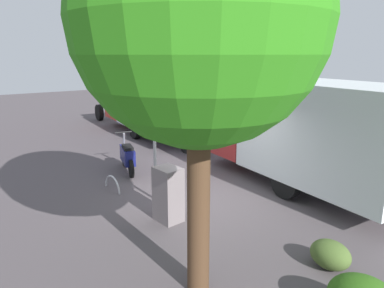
# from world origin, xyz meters

# --- Properties ---
(ground_plane) EXTENTS (60.00, 60.00, 0.00)m
(ground_plane) POSITION_xyz_m (0.00, 0.00, 0.00)
(ground_plane) COLOR #4D4549
(box_truck_near) EXTENTS (8.41, 2.77, 3.01)m
(box_truck_near) POSITION_xyz_m (-0.73, -2.85, 1.65)
(box_truck_near) COLOR black
(box_truck_near) RESTS_ON ground
(box_truck_far) EXTENTS (8.64, 2.77, 2.89)m
(box_truck_far) POSITION_xyz_m (7.74, -2.68, 1.61)
(box_truck_far) COLOR black
(box_truck_far) RESTS_ON ground
(motorcycle) EXTENTS (1.77, 0.74, 1.20)m
(motorcycle) POSITION_xyz_m (3.19, 0.59, 0.52)
(motorcycle) COLOR black
(motorcycle) RESTS_ON ground
(stop_sign) EXTENTS (0.71, 0.33, 3.01)m
(stop_sign) POSITION_xyz_m (0.68, 1.00, 2.00)
(stop_sign) COLOR #9E9EA3
(stop_sign) RESTS_ON ground
(street_tree) EXTENTS (3.52, 3.52, 5.92)m
(street_tree) POSITION_xyz_m (-2.87, 2.23, 4.13)
(street_tree) COLOR #47301E
(street_tree) RESTS_ON ground
(utility_cabinet) EXTENTS (0.65, 0.54, 1.26)m
(utility_cabinet) POSITION_xyz_m (-0.51, 1.33, 0.63)
(utility_cabinet) COLOR slate
(utility_cabinet) RESTS_ON ground
(bike_rack_hoop) EXTENTS (0.85, 0.11, 0.85)m
(bike_rack_hoop) POSITION_xyz_m (1.98, 1.64, 0.00)
(bike_rack_hoop) COLOR #B7B7BC
(bike_rack_hoop) RESTS_ON ground
(shrub_near_sign) EXTENTS (0.74, 0.60, 0.50)m
(shrub_near_sign) POSITION_xyz_m (-3.75, -0.03, 0.25)
(shrub_near_sign) COLOR #445B28
(shrub_near_sign) RESTS_ON ground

